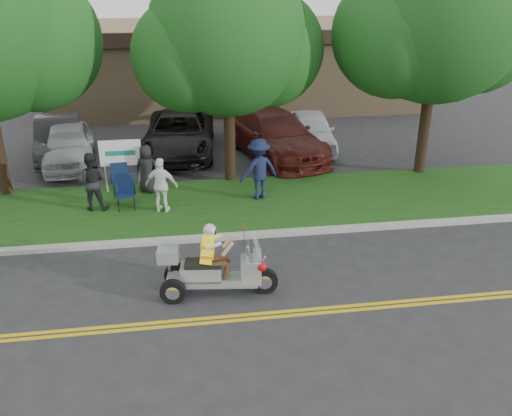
{
  "coord_description": "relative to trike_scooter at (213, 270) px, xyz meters",
  "views": [
    {
      "loc": [
        -1.14,
        -9.55,
        6.43
      ],
      "look_at": [
        0.58,
        2.0,
        1.29
      ],
      "focal_mm": 38.0,
      "sensor_mm": 36.0,
      "label": 1
    }
  ],
  "objects": [
    {
      "name": "parked_car_left",
      "position": [
        -4.93,
        10.16,
        0.16
      ],
      "size": [
        2.23,
        4.68,
        1.48
      ],
      "primitive_type": "imported",
      "rotation": [
        0.0,
        0.0,
        0.15
      ],
      "color": "#2C2C2E",
      "rests_on": "ground"
    },
    {
      "name": "parked_car_mid",
      "position": [
        -0.51,
        10.05,
        0.18
      ],
      "size": [
        2.97,
        5.7,
        1.53
      ],
      "primitive_type": "imported",
      "rotation": [
        0.0,
        0.0,
        -0.08
      ],
      "color": "black",
      "rests_on": "ground"
    },
    {
      "name": "parked_car_far_right",
      "position": [
        4.57,
        9.94,
        0.12
      ],
      "size": [
        2.1,
        4.3,
        1.41
      ],
      "primitive_type": "imported",
      "rotation": [
        0.0,
        0.0,
        -0.11
      ],
      "color": "silver",
      "rests_on": "ground"
    },
    {
      "name": "tree_mid",
      "position": [
        1.13,
        6.74,
        3.85
      ],
      "size": [
        5.88,
        4.8,
        7.05
      ],
      "color": "#332114",
      "rests_on": "ground"
    },
    {
      "name": "spectator_chair_b",
      "position": [
        -1.57,
        5.93,
        0.27
      ],
      "size": [
        0.84,
        0.67,
        1.5
      ],
      "primitive_type": "imported",
      "rotation": [
        0.0,
        0.0,
        2.84
      ],
      "color": "black",
      "rests_on": "grass_verge"
    },
    {
      "name": "parked_car_far_left",
      "position": [
        -4.43,
        9.25,
        0.16
      ],
      "size": [
        2.3,
        4.53,
        1.48
      ],
      "primitive_type": "imported",
      "rotation": [
        0.0,
        0.0,
        0.13
      ],
      "color": "#ACADB3",
      "rests_on": "ground"
    },
    {
      "name": "ground",
      "position": [
        0.57,
        -0.49,
        -0.58
      ],
      "size": [
        120.0,
        120.0,
        0.0
      ],
      "primitive_type": "plane",
      "color": "#28282B",
      "rests_on": "ground"
    },
    {
      "name": "curb",
      "position": [
        0.57,
        2.56,
        -0.52
      ],
      "size": [
        60.0,
        0.25,
        0.12
      ],
      "primitive_type": "cube",
      "color": "#A8A89E",
      "rests_on": "ground"
    },
    {
      "name": "parked_car_right",
      "position": [
        3.0,
        9.15,
        0.24
      ],
      "size": [
        3.79,
        6.11,
        1.65
      ],
      "primitive_type": "imported",
      "rotation": [
        0.0,
        0.0,
        0.28
      ],
      "color": "#461510",
      "rests_on": "ground"
    },
    {
      "name": "business_sign",
      "position": [
        -2.33,
        6.11,
        0.67
      ],
      "size": [
        1.25,
        0.06,
        1.75
      ],
      "color": "silver",
      "rests_on": "ground"
    },
    {
      "name": "tree_right",
      "position": [
        7.64,
        6.54,
        4.45
      ],
      "size": [
        6.86,
        5.6,
        8.07
      ],
      "color": "#332114",
      "rests_on": "ground"
    },
    {
      "name": "spectator_chair_a",
      "position": [
        1.75,
        4.95,
        0.45
      ],
      "size": [
        1.35,
        1.05,
        1.85
      ],
      "primitive_type": "imported",
      "rotation": [
        0.0,
        0.0,
        3.48
      ],
      "color": "#161D3E",
      "rests_on": "grass_verge"
    },
    {
      "name": "centerline_far",
      "position": [
        0.57,
        -0.91,
        -0.58
      ],
      "size": [
        60.0,
        0.1,
        0.01
      ],
      "primitive_type": "cube",
      "color": "gold",
      "rests_on": "ground"
    },
    {
      "name": "lawn_chair_a",
      "position": [
        -2.39,
        5.87,
        0.07
      ],
      "size": [
        0.57,
        0.58,
        0.96
      ],
      "rotation": [
        0.0,
        0.0,
        0.12
      ],
      "color": "black",
      "rests_on": "grass_verge"
    },
    {
      "name": "spectator_adult_right",
      "position": [
        -1.1,
        4.36,
        0.32
      ],
      "size": [
        1.0,
        0.65,
        1.59
      ],
      "primitive_type": "imported",
      "rotation": [
        0.0,
        0.0,
        2.84
      ],
      "color": "white",
      "rests_on": "grass_verge"
    },
    {
      "name": "commercial_building",
      "position": [
        2.57,
        18.48,
        1.43
      ],
      "size": [
        18.0,
        8.2,
        4.0
      ],
      "color": "#9E7F5B",
      "rests_on": "ground"
    },
    {
      "name": "spectator_adult_mid",
      "position": [
        -3.06,
        4.81,
        0.37
      ],
      "size": [
        0.89,
        0.72,
        1.7
      ],
      "primitive_type": "imported",
      "rotation": [
        0.0,
        0.0,
        3.04
      ],
      "color": "black",
      "rests_on": "grass_verge"
    },
    {
      "name": "grass_verge",
      "position": [
        0.57,
        4.71,
        -0.53
      ],
      "size": [
        60.0,
        4.0,
        0.1
      ],
      "primitive_type": "cube",
      "color": "#1B4612",
      "rests_on": "ground"
    },
    {
      "name": "lawn_chair_b",
      "position": [
        -2.16,
        4.81,
        0.07
      ],
      "size": [
        0.55,
        0.57,
        0.98
      ],
      "rotation": [
        0.0,
        0.0,
        0.08
      ],
      "color": "black",
      "rests_on": "grass_verge"
    },
    {
      "name": "trike_scooter",
      "position": [
        0.0,
        0.0,
        0.0
      ],
      "size": [
        2.55,
        0.92,
        1.67
      ],
      "rotation": [
        0.0,
        0.0,
        -0.13
      ],
      "color": "black",
      "rests_on": "ground"
    },
    {
      "name": "centerline_near",
      "position": [
        0.57,
        -1.07,
        -0.58
      ],
      "size": [
        60.0,
        0.1,
        0.01
      ],
      "primitive_type": "cube",
      "color": "gold",
      "rests_on": "ground"
    }
  ]
}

